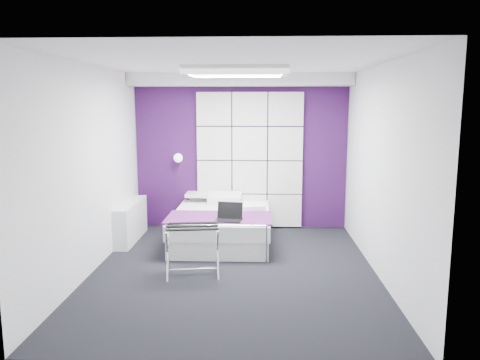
% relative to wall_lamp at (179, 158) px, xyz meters
% --- Properties ---
extents(floor, '(4.40, 4.40, 0.00)m').
position_rel_wall_lamp_xyz_m(floor, '(1.05, -2.06, -1.22)').
color(floor, black).
rests_on(floor, ground).
extents(ceiling, '(4.40, 4.40, 0.00)m').
position_rel_wall_lamp_xyz_m(ceiling, '(1.05, -2.06, 1.38)').
color(ceiling, white).
rests_on(ceiling, wall_back).
extents(wall_back, '(3.60, 0.00, 3.60)m').
position_rel_wall_lamp_xyz_m(wall_back, '(1.05, 0.14, 0.08)').
color(wall_back, white).
rests_on(wall_back, floor).
extents(wall_left, '(0.00, 4.40, 4.40)m').
position_rel_wall_lamp_xyz_m(wall_left, '(-0.75, -2.06, 0.08)').
color(wall_left, white).
rests_on(wall_left, floor).
extents(wall_right, '(0.00, 4.40, 4.40)m').
position_rel_wall_lamp_xyz_m(wall_right, '(2.85, -2.06, 0.08)').
color(wall_right, white).
rests_on(wall_right, floor).
extents(accent_wall, '(3.58, 0.02, 2.58)m').
position_rel_wall_lamp_xyz_m(accent_wall, '(1.05, 0.13, 0.08)').
color(accent_wall, '#340F41').
rests_on(accent_wall, wall_back).
extents(soffit, '(3.58, 0.50, 0.20)m').
position_rel_wall_lamp_xyz_m(soffit, '(1.05, -0.11, 1.28)').
color(soffit, white).
rests_on(soffit, wall_back).
extents(headboard, '(1.80, 0.08, 2.30)m').
position_rel_wall_lamp_xyz_m(headboard, '(1.20, 0.08, -0.05)').
color(headboard, silver).
rests_on(headboard, wall_back).
extents(skylight, '(1.36, 0.86, 0.12)m').
position_rel_wall_lamp_xyz_m(skylight, '(1.05, -1.46, 1.33)').
color(skylight, white).
rests_on(skylight, ceiling).
extents(wall_lamp, '(0.15, 0.15, 0.15)m').
position_rel_wall_lamp_xyz_m(wall_lamp, '(0.00, 0.00, 0.00)').
color(wall_lamp, white).
rests_on(wall_lamp, wall_back).
extents(radiator, '(0.22, 1.20, 0.60)m').
position_rel_wall_lamp_xyz_m(radiator, '(-0.64, -0.76, -0.92)').
color(radiator, white).
rests_on(radiator, floor).
extents(bed, '(1.51, 1.81, 0.64)m').
position_rel_wall_lamp_xyz_m(bed, '(0.80, -0.83, -0.95)').
color(bed, white).
rests_on(bed, floor).
extents(nightstand, '(0.49, 0.38, 0.05)m').
position_rel_wall_lamp_xyz_m(nightstand, '(0.38, -0.04, -0.62)').
color(nightstand, white).
rests_on(nightstand, wall_back).
extents(luggage_rack, '(0.64, 0.47, 0.63)m').
position_rel_wall_lamp_xyz_m(luggage_rack, '(0.54, -2.22, -0.91)').
color(luggage_rack, silver).
rests_on(luggage_rack, floor).
extents(laptop, '(0.35, 0.25, 0.25)m').
position_rel_wall_lamp_xyz_m(laptop, '(0.95, -1.46, -0.65)').
color(laptop, black).
rests_on(laptop, bed).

